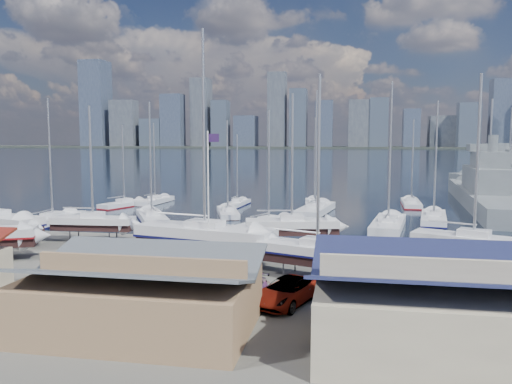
% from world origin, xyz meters
% --- Properties ---
extents(ground, '(1400.00, 1400.00, 0.00)m').
position_xyz_m(ground, '(0.00, -10.00, 0.00)').
color(ground, '#605E59').
rests_on(ground, ground).
extents(water, '(1400.00, 600.00, 0.40)m').
position_xyz_m(water, '(0.00, 300.00, -0.15)').
color(water, '#172636').
rests_on(water, ground).
extents(far_shore, '(1400.00, 80.00, 2.20)m').
position_xyz_m(far_shore, '(0.00, 560.00, 1.10)').
color(far_shore, '#2D332D').
rests_on(far_shore, ground).
extents(skyline, '(639.14, 43.80, 107.69)m').
position_xyz_m(skyline, '(-7.83, 553.76, 39.09)').
color(skyline, '#475166').
rests_on(skyline, far_shore).
extents(shed_grey, '(12.60, 8.40, 4.17)m').
position_xyz_m(shed_grey, '(0.00, -26.00, 2.15)').
color(shed_grey, '#8C6B4C').
rests_on(shed_grey, ground).
extents(shed_blue, '(13.65, 9.45, 4.71)m').
position_xyz_m(shed_blue, '(16.00, -26.00, 2.42)').
color(shed_blue, '#BFB293').
rests_on(shed_blue, ground).
extents(sailboat_cradle_2, '(8.40, 2.84, 13.68)m').
position_xyz_m(sailboat_cradle_2, '(-14.33, -4.53, 1.96)').
color(sailboat_cradle_2, '#2D2D33').
rests_on(sailboat_cradle_2, ground).
extents(sailboat_cradle_3, '(12.49, 5.86, 19.21)m').
position_xyz_m(sailboat_cradle_3, '(-0.68, -11.12, 2.24)').
color(sailboat_cradle_3, '#2D2D33').
rests_on(sailboat_cradle_3, ground).
extents(sailboat_cradle_4, '(9.24, 4.22, 14.67)m').
position_xyz_m(sailboat_cradle_4, '(5.79, -3.31, 2.01)').
color(sailboat_cradle_4, '#2D2D33').
rests_on(sailboat_cradle_4, ground).
extents(sailboat_cradle_5, '(9.53, 5.48, 14.94)m').
position_xyz_m(sailboat_cradle_5, '(8.90, -14.72, 2.02)').
color(sailboat_cradle_5, '#2D2D33').
rests_on(sailboat_cradle_5, ground).
extents(sailboat_cradle_6, '(9.74, 6.37, 15.40)m').
position_xyz_m(sailboat_cradle_6, '(20.98, -9.30, 2.04)').
color(sailboat_cradle_6, '#2D2D33').
rests_on(sailboat_cradle_6, ground).
extents(sailboat_moored_0, '(3.11, 10.72, 15.99)m').
position_xyz_m(sailboat_moored_0, '(-24.42, 4.21, 0.31)').
color(sailboat_moored_0, black).
rests_on(sailboat_moored_0, water).
extents(sailboat_moored_1, '(5.47, 9.12, 13.19)m').
position_xyz_m(sailboat_moored_1, '(-22.58, 20.42, 0.31)').
color(sailboat_moored_1, black).
rests_on(sailboat_moored_1, water).
extents(sailboat_moored_2, '(3.48, 9.21, 13.58)m').
position_xyz_m(sailboat_moored_2, '(-19.42, 25.08, 0.32)').
color(sailboat_moored_2, black).
rests_on(sailboat_moored_2, water).
extents(sailboat_moored_3, '(7.65, 10.60, 15.69)m').
position_xyz_m(sailboat_moored_3, '(-13.31, 8.48, 0.31)').
color(sailboat_moored_3, black).
rests_on(sailboat_moored_3, water).
extents(sailboat_moored_4, '(5.13, 9.26, 13.48)m').
position_xyz_m(sailboat_moored_4, '(-4.83, 14.49, 0.32)').
color(sailboat_moored_4, black).
rests_on(sailboat_moored_4, water).
extents(sailboat_moored_5, '(2.87, 7.95, 11.64)m').
position_xyz_m(sailboat_moored_5, '(-5.70, 24.62, 0.31)').
color(sailboat_moored_5, black).
rests_on(sailboat_moored_5, water).
extents(sailboat_moored_6, '(6.62, 9.83, 14.38)m').
position_xyz_m(sailboat_moored_6, '(2.06, 6.38, 0.31)').
color(sailboat_moored_6, black).
rests_on(sailboat_moored_6, water).
extents(sailboat_moored_7, '(5.32, 12.21, 17.84)m').
position_xyz_m(sailboat_moored_7, '(6.78, 18.48, 0.33)').
color(sailboat_moored_7, black).
rests_on(sailboat_moored_7, water).
extents(sailboat_moored_8, '(3.53, 9.77, 14.30)m').
position_xyz_m(sailboat_moored_8, '(6.21, 25.47, 0.31)').
color(sailboat_moored_8, black).
rests_on(sailboat_moored_8, water).
extents(sailboat_moored_9, '(5.16, 12.03, 17.59)m').
position_xyz_m(sailboat_moored_9, '(15.80, 7.80, 0.32)').
color(sailboat_moored_9, black).
rests_on(sailboat_moored_9, water).
extents(sailboat_moored_10, '(4.59, 10.86, 15.74)m').
position_xyz_m(sailboat_moored_10, '(21.83, 14.06, 0.31)').
color(sailboat_moored_10, black).
rests_on(sailboat_moored_10, water).
extents(sailboat_moored_11, '(3.05, 9.48, 14.01)m').
position_xyz_m(sailboat_moored_11, '(20.96, 29.00, 0.31)').
color(sailboat_moored_11, black).
rests_on(sailboat_moored_11, water).
extents(naval_ship_east, '(11.83, 46.12, 18.11)m').
position_xyz_m(naval_ship_east, '(32.61, 31.12, 1.66)').
color(naval_ship_east, slate).
rests_on(naval_ship_east, water).
extents(naval_ship_west, '(13.39, 45.96, 18.09)m').
position_xyz_m(naval_ship_west, '(41.80, 52.16, 1.66)').
color(naval_ship_west, slate).
rests_on(naval_ship_west, water).
extents(car_a, '(2.96, 4.42, 1.40)m').
position_xyz_m(car_a, '(-4.18, -20.62, 0.70)').
color(car_a, gray).
rests_on(car_a, ground).
extents(car_b, '(4.30, 3.01, 1.34)m').
position_xyz_m(car_b, '(-3.91, -21.90, 0.67)').
color(car_b, gray).
rests_on(car_b, ground).
extents(car_c, '(4.67, 6.40, 1.62)m').
position_xyz_m(car_c, '(7.30, -20.36, 0.81)').
color(car_c, gray).
rests_on(car_c, ground).
extents(car_d, '(2.75, 4.98, 1.37)m').
position_xyz_m(car_d, '(4.64, -20.35, 0.68)').
color(car_d, gray).
rests_on(car_d, ground).
extents(flagpole, '(0.98, 0.12, 11.02)m').
position_xyz_m(flagpole, '(0.17, -12.71, 6.29)').
color(flagpole, white).
rests_on(flagpole, ground).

